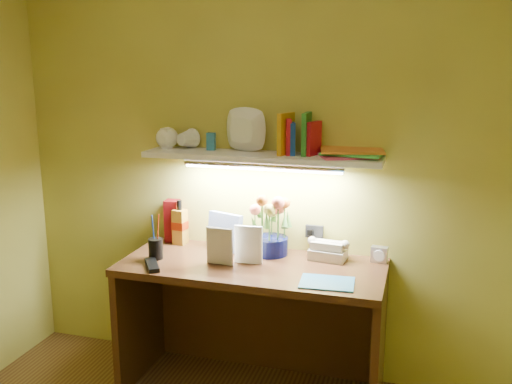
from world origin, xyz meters
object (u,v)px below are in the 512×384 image
(flower_bouquet, at_px, (271,225))
(desk_clock, at_px, (379,254))
(desk, at_px, (252,329))
(telephone, at_px, (328,249))
(whisky_bottle, at_px, (180,222))

(flower_bouquet, distance_m, desk_clock, 0.61)
(desk, height_order, flower_bouquet, flower_bouquet)
(telephone, bearing_deg, flower_bouquet, -172.37)
(desk, relative_size, flower_bouquet, 4.11)
(flower_bouquet, xyz_separation_m, telephone, (0.32, 0.01, -0.11))
(desk, xyz_separation_m, desk_clock, (0.65, 0.22, 0.42))
(whisky_bottle, bearing_deg, flower_bouquet, -3.02)
(telephone, bearing_deg, desk, -146.98)
(desk, height_order, desk_clock, desk_clock)
(desk_clock, distance_m, whisky_bottle, 1.15)
(flower_bouquet, xyz_separation_m, desk_clock, (0.59, 0.03, -0.13))
(desk, relative_size, whisky_bottle, 5.31)
(flower_bouquet, bearing_deg, desk, -106.39)
(desk, height_order, whisky_bottle, whisky_bottle)
(desk, distance_m, telephone, 0.60)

